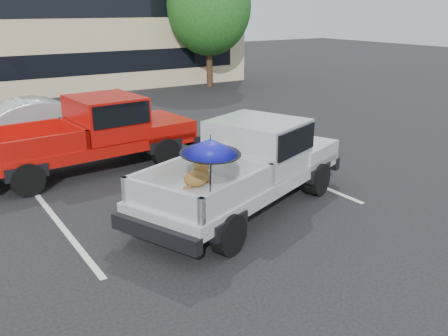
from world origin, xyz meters
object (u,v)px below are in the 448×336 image
Objects in this scene: tree_right at (209,6)px; tree_back at (101,2)px; silver_sedan at (46,120)px; red_pickup at (101,130)px; silver_pickup at (251,160)px.

tree_right is 0.95× the size of tree_back.
silver_sedan is at bearing -145.85° from tree_right.
tree_back is at bearing -29.61° from silver_sedan.
red_pickup is 1.40× the size of silver_sedan.
silver_pickup is 8.44m from silver_sedan.
silver_pickup is 1.00× the size of red_pickup.
tree_back is 1.18× the size of red_pickup.
red_pickup is at bearing -132.63° from tree_right.
tree_right is 8.55m from tree_back.
tree_right is 1.13× the size of silver_pickup.
silver_sedan is at bearing -116.34° from tree_back.
tree_back is 20.32m from red_pickup.
tree_back is at bearing 55.76° from silver_pickup.
tree_back reaches higher than silver_sedan.
tree_right is 1.13× the size of red_pickup.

